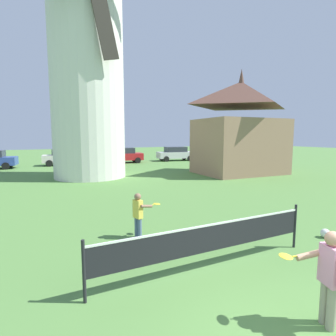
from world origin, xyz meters
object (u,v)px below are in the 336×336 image
windmill (87,59)px  chapel (240,129)px  parked_car_cream (65,157)px  parked_car_red (123,155)px  tennis_net (211,238)px  parked_car_silver (176,154)px  player_near (329,274)px  parked_car_green (215,152)px  player_far (139,213)px  stray_ball (325,233)px

windmill → chapel: bearing=-16.8°
parked_car_cream → parked_car_red: (5.67, -0.37, 0.00)m
chapel → windmill: bearing=163.2°
tennis_net → parked_car_silver: (11.07, 22.39, 0.12)m
parked_car_cream → chapel: 16.39m
player_near → parked_car_cream: bearing=92.7°
windmill → parked_car_silver: bearing=36.7°
tennis_net → windmill: bearing=89.3°
parked_car_green → parked_car_cream: bearing=-179.4°
parked_car_cream → parked_car_silver: bearing=-2.7°
tennis_net → parked_car_silver: 24.98m
chapel → parked_car_silver: bearing=87.0°
parked_car_red → parked_car_green: (12.04, 0.57, 0.00)m
tennis_net → parked_car_cream: (-0.66, 22.95, 0.12)m
player_far → parked_car_cream: size_ratio=0.31×
stray_ball → parked_car_green: (13.17, 23.09, 0.68)m
tennis_net → parked_car_silver: size_ratio=1.20×
stray_ball → player_near: bearing=-146.5°
stray_ball → parked_car_red: size_ratio=0.06×
player_near → chapel: size_ratio=0.19×
parked_car_silver → chapel: (-0.59, -11.22, 2.47)m
tennis_net → parked_car_silver: bearing=63.7°
windmill → parked_car_green: (16.88, 8.87, -6.99)m
chapel → parked_car_red: bearing=115.6°
player_far → stray_ball: bearing=-26.4°
tennis_net → stray_ball: (3.88, 0.06, -0.56)m
stray_ball → parked_car_silver: bearing=72.2°
player_near → parked_car_green: (16.52, 25.30, -0.01)m
player_near → parked_car_red: (4.48, 24.73, -0.01)m
windmill → parked_car_green: windmill is taller
player_near → parked_car_red: parked_car_red is taller
parked_car_red → parked_car_silver: same height
player_far → parked_car_cream: (0.07, 20.60, 0.10)m
stray_ball → parked_car_red: (1.13, 22.52, 0.68)m
windmill → player_near: 17.86m
player_far → chapel: 14.49m
parked_car_silver → parked_car_green: size_ratio=1.01×
player_near → tennis_net: bearing=103.9°
parked_car_red → parked_car_green: size_ratio=0.96×
tennis_net → chapel: size_ratio=0.68×
stray_ball → chapel: bearing=59.3°
stray_ball → parked_car_cream: parked_car_cream is taller
tennis_net → chapel: 15.53m
windmill → parked_car_green: size_ratio=3.79×
stray_ball → parked_car_cream: 23.34m
chapel → player_near: bearing=-126.7°
player_far → parked_car_red: parked_car_red is taller
parked_car_cream → player_far: bearing=-90.2°
parked_car_silver → parked_car_green: bearing=7.2°
windmill → chapel: windmill is taller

